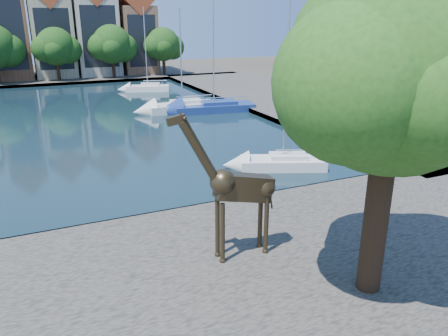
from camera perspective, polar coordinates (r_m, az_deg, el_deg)
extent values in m
plane|color=#38332B|center=(21.02, -15.51, -7.87)|extent=(160.00, 160.00, 0.00)
cube|color=black|center=(43.77, -20.59, 5.68)|extent=(38.00, 50.00, 0.08)
cube|color=#514D46|center=(14.97, -11.07, -18.43)|extent=(50.00, 14.00, 0.50)
cube|color=#514D46|center=(75.31, -22.51, 10.79)|extent=(60.00, 16.00, 0.50)
cube|color=#514D46|center=(51.47, 8.51, 8.77)|extent=(14.00, 52.00, 0.50)
cylinder|color=#332114|center=(15.02, 19.30, -5.73)|extent=(0.80, 0.80, 5.50)
sphere|color=#1F4A15|center=(13.83, 21.43, 12.17)|extent=(6.40, 6.40, 6.40)
sphere|color=#1F4A15|center=(15.50, 25.49, 9.86)|extent=(4.80, 4.80, 4.80)
sphere|color=#1F4A15|center=(12.38, 16.67, 10.51)|extent=(4.48, 4.48, 4.48)
cube|color=brown|center=(74.78, -26.33, 15.46)|extent=(5.39, 9.00, 13.00)
cube|color=black|center=(70.31, -26.40, 15.34)|extent=(4.40, 0.05, 9.75)
cube|color=tan|center=(74.91, -21.53, 15.51)|extent=(5.88, 9.00, 11.50)
cube|color=black|center=(70.44, -21.30, 15.39)|extent=(4.80, 0.05, 8.62)
cube|color=#BFB5A3|center=(75.55, -16.46, 16.24)|extent=(6.37, 9.00, 12.00)
cube|color=black|center=(71.12, -15.91, 16.16)|extent=(5.20, 0.05, 9.00)
cube|color=brown|center=(76.77, -11.42, 16.09)|extent=(5.39, 9.00, 10.50)
cube|color=black|center=(72.42, -10.59, 15.99)|extent=(4.40, 0.05, 7.88)
sphere|color=#1A350F|center=(69.69, -26.33, 13.59)|extent=(4.50, 4.50, 4.50)
cylinder|color=#332114|center=(69.73, -20.83, 11.97)|extent=(0.50, 0.50, 3.20)
sphere|color=#1A350F|center=(69.47, -21.15, 14.59)|extent=(5.40, 5.40, 5.40)
sphere|color=#1A350F|center=(69.92, -19.75, 14.32)|extent=(4.05, 4.05, 4.05)
sphere|color=#1A350F|center=(69.01, -22.36, 14.20)|extent=(3.78, 3.78, 3.78)
cylinder|color=#332114|center=(70.67, -14.23, 12.69)|extent=(0.50, 0.50, 3.20)
sphere|color=#1A350F|center=(70.41, -14.46, 15.39)|extent=(5.80, 5.80, 5.80)
sphere|color=#1A350F|center=(71.06, -13.04, 15.05)|extent=(4.35, 4.35, 4.35)
sphere|color=#1A350F|center=(69.77, -15.70, 15.02)|extent=(4.06, 4.06, 4.06)
cylinder|color=#332114|center=(72.48, -7.85, 13.23)|extent=(0.50, 0.50, 3.20)
sphere|color=#1A350F|center=(72.24, -7.96, 15.72)|extent=(5.20, 5.20, 5.20)
sphere|color=#1A350F|center=(73.01, -6.80, 15.39)|extent=(3.90, 3.90, 3.90)
sphere|color=#1A350F|center=(71.48, -9.00, 15.43)|extent=(3.64, 3.64, 3.64)
cylinder|color=#322819|center=(16.35, -0.19, -8.53)|extent=(0.18, 0.18, 2.40)
cylinder|color=#322819|center=(16.76, -0.86, -7.80)|extent=(0.18, 0.18, 2.40)
cylinder|color=#322819|center=(17.06, 5.53, -7.39)|extent=(0.18, 0.18, 2.40)
cylinder|color=#322819|center=(17.46, 4.75, -6.72)|extent=(0.18, 0.18, 2.40)
cube|color=#322819|center=(16.25, 2.63, -2.52)|extent=(2.34, 0.67, 1.40)
cylinder|color=#322819|center=(15.12, -3.13, 2.06)|extent=(1.54, 0.37, 2.48)
cube|color=#322819|center=(14.56, -6.28, 6.27)|extent=(0.67, 0.22, 0.38)
cube|color=silver|center=(28.21, 7.68, 0.80)|extent=(5.68, 3.79, 0.86)
cube|color=silver|center=(28.13, 7.71, 1.35)|extent=(2.67, 2.11, 0.48)
cylinder|color=#B2B2B7|center=(27.08, 8.15, 10.84)|extent=(0.11, 0.11, 9.47)
cube|color=navy|center=(45.42, -1.32, 8.02)|extent=(8.53, 4.01, 0.97)
cube|color=navy|center=(45.36, -1.33, 8.42)|extent=(3.84, 2.50, 0.54)
cylinder|color=#B2B2B7|center=(44.71, -1.37, 14.60)|extent=(0.13, 0.13, 9.91)
cube|color=silver|center=(45.76, -5.45, 8.06)|extent=(7.20, 2.55, 1.03)
cube|color=silver|center=(45.70, -5.47, 8.48)|extent=(3.15, 1.78, 0.57)
cylinder|color=#B2B2B7|center=(45.08, -5.66, 14.23)|extent=(0.14, 0.14, 9.30)
cube|color=silver|center=(59.10, -9.93, 10.32)|extent=(5.81, 3.50, 0.95)
cube|color=silver|center=(59.06, -9.95, 10.62)|extent=(2.70, 2.01, 0.53)
cylinder|color=#B2B2B7|center=(58.57, -10.22, 15.27)|extent=(0.13, 0.13, 9.71)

